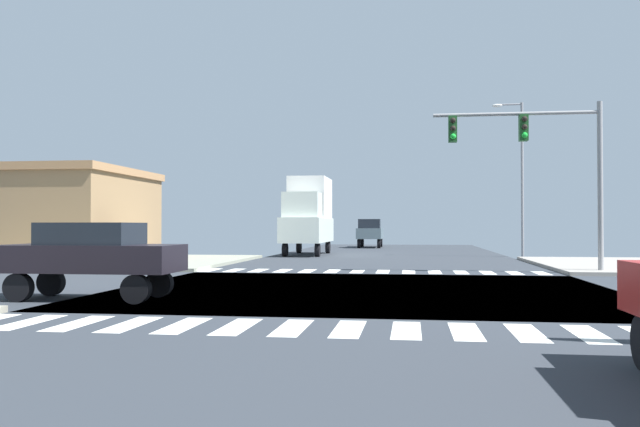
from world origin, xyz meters
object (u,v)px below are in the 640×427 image
Objects in this scene: pickup_crossing_1 at (370,232)px; box_truck_trailing_2 at (308,214)px; traffic_signal_mast at (534,147)px; bank_building at (31,214)px; street_lamp at (518,166)px; sedan_queued_3 at (91,254)px.

box_truck_trailing_2 reaches higher than pickup_crossing_1.
traffic_signal_mast is 30.31m from pickup_crossing_1.
box_truck_trailing_2 is (14.50, 6.67, 0.10)m from bank_building.
street_lamp reaches higher than bank_building.
traffic_signal_mast is 0.49× the size of bank_building.
street_lamp is at bearing 83.52° from traffic_signal_mast.
street_lamp is at bearing 174.39° from box_truck_trailing_2.
box_truck_trailing_2 is at bearing 174.39° from street_lamp.
pickup_crossing_1 is 0.71× the size of box_truck_trailing_2.
traffic_signal_mast is 16.87m from sedan_queued_3.
street_lamp reaches higher than traffic_signal_mast.
box_truck_trailing_2 is at bearing 78.11° from pickup_crossing_1.
pickup_crossing_1 is (-9.54, 15.48, -4.00)m from street_lamp.
traffic_signal_mast is 0.72× the size of street_lamp.
traffic_signal_mast reaches higher than pickup_crossing_1.
pickup_crossing_1 is 14.61m from box_truck_trailing_2.
bank_building is at bearing -168.63° from street_lamp.
box_truck_trailing_2 is (-3.00, -14.25, 1.27)m from pickup_crossing_1.
street_lamp is (1.54, 13.55, 0.50)m from traffic_signal_mast.
street_lamp is 28.38m from sedan_queued_3.
traffic_signal_mast is 1.28× the size of pickup_crossing_1.
bank_building is 15.96m from box_truck_trailing_2.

